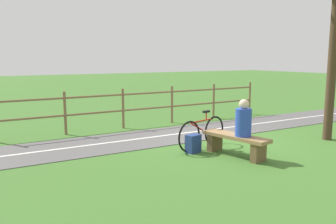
{
  "coord_description": "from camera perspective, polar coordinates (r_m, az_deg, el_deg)",
  "views": [
    {
      "loc": [
        -7.26,
        5.8,
        2.21
      ],
      "look_at": [
        -0.98,
        2.11,
        1.07
      ],
      "focal_mm": 36.96,
      "sensor_mm": 36.0,
      "label": 1
    }
  ],
  "objects": [
    {
      "name": "backpack",
      "position": [
        8.21,
        4.13,
        -5.23
      ],
      "size": [
        0.33,
        0.37,
        0.43
      ],
      "rotation": [
        0.0,
        0.0,
        4.92
      ],
      "color": "navy",
      "rests_on": "ground_plane"
    },
    {
      "name": "fence_roadside",
      "position": [
        11.39,
        -3.24,
        1.47
      ],
      "size": [
        0.21,
        9.18,
        1.26
      ],
      "rotation": [
        0.0,
        0.0,
        1.59
      ],
      "color": "brown",
      "rests_on": "ground_plane"
    },
    {
      "name": "path_centre_line",
      "position": [
        8.86,
        -17.81,
        -5.87
      ],
      "size": [
        0.29,
        32.0,
        0.0
      ],
      "primitive_type": "cube",
      "rotation": [
        0.0,
        0.0,
        -0.01
      ],
      "color": "silver",
      "rests_on": "paved_path"
    },
    {
      "name": "ground_plane",
      "position": [
        9.56,
        8.0,
        -4.57
      ],
      "size": [
        80.0,
        80.0,
        0.0
      ],
      "primitive_type": "plane",
      "color": "#3D6B28"
    },
    {
      "name": "bench",
      "position": [
        8.03,
        11.08,
        -4.79
      ],
      "size": [
        1.69,
        0.75,
        0.49
      ],
      "rotation": [
        0.0,
        0.0,
        0.2
      ],
      "color": "#937047",
      "rests_on": "ground_plane"
    },
    {
      "name": "bicycle",
      "position": [
        8.55,
        5.67,
        -3.41
      ],
      "size": [
        0.47,
        1.67,
        0.93
      ],
      "rotation": [
        0.0,
        0.0,
        1.83
      ],
      "color": "black",
      "rests_on": "ground_plane"
    },
    {
      "name": "person_seated",
      "position": [
        7.81,
        12.33,
        -1.35
      ],
      "size": [
        0.42,
        0.42,
        0.83
      ],
      "rotation": [
        0.0,
        0.0,
        0.2
      ],
      "color": "#2847B7",
      "rests_on": "bench"
    },
    {
      "name": "paved_path",
      "position": [
        8.86,
        -17.81,
        -5.94
      ],
      "size": [
        2.25,
        36.01,
        0.02
      ],
      "primitive_type": "cube",
      "rotation": [
        0.0,
        0.0,
        -0.01
      ],
      "color": "#565454",
      "rests_on": "ground_plane"
    },
    {
      "name": "tree_near_bench",
      "position": [
        10.22,
        25.47,
        8.62
      ],
      "size": [
        1.8,
        1.79,
        4.77
      ],
      "color": "#473323",
      "rests_on": "ground_plane"
    }
  ]
}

